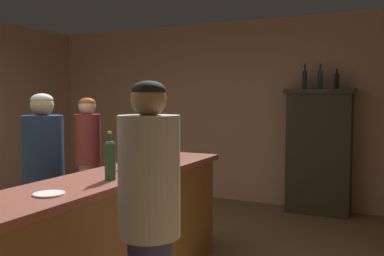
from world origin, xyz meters
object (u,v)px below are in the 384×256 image
(wine_glass_mid, at_px, (157,156))
(bartender, at_px, (150,219))
(wine_bottle_malbec, at_px, (129,152))
(display_bottle_left, at_px, (305,79))
(wine_bottle_rose, at_px, (154,143))
(display_cabinet, at_px, (319,149))
(cheese_plate, at_px, (49,194))
(patron_in_navy, at_px, (88,156))
(display_bottle_center, at_px, (337,80))
(bar_counter, at_px, (104,243))
(patron_by_cabinet, at_px, (44,177))
(flower_arrangement, at_px, (144,140))
(display_bottle_midleft, at_px, (320,78))
(wine_glass_front, at_px, (145,154))
(wine_bottle_pinot, at_px, (110,158))

(wine_glass_mid, bearing_deg, bartender, -61.39)
(wine_bottle_malbec, bearing_deg, display_bottle_left, 73.86)
(wine_bottle_rose, bearing_deg, display_cabinet, 65.43)
(wine_bottle_malbec, bearing_deg, cheese_plate, -82.05)
(patron_in_navy, relative_size, bartender, 0.95)
(wine_bottle_rose, bearing_deg, display_bottle_center, 61.47)
(bar_counter, xyz_separation_m, display_bottle_center, (1.20, 3.38, 1.30))
(wine_glass_mid, height_order, cheese_plate, wine_glass_mid)
(display_cabinet, bearing_deg, wine_glass_mid, -106.86)
(cheese_plate, relative_size, patron_by_cabinet, 0.12)
(bar_counter, relative_size, wine_bottle_malbec, 10.00)
(flower_arrangement, relative_size, patron_by_cabinet, 0.24)
(display_bottle_midleft, relative_size, display_bottle_center, 1.21)
(display_bottle_midleft, bearing_deg, bartender, -93.62)
(wine_glass_front, bearing_deg, display_bottle_midleft, 70.48)
(wine_glass_front, xyz_separation_m, flower_arrangement, (-0.14, 0.20, 0.09))
(display_bottle_midleft, bearing_deg, wine_glass_front, -109.52)
(bar_counter, relative_size, display_bottle_midleft, 8.87)
(bar_counter, height_order, wine_bottle_rose, wine_bottle_rose)
(display_cabinet, distance_m, patron_by_cabinet, 3.62)
(wine_bottle_rose, xyz_separation_m, bartender, (0.87, -1.49, -0.22))
(flower_arrangement, distance_m, display_bottle_left, 2.83)
(display_cabinet, relative_size, wine_glass_front, 12.45)
(display_cabinet, bearing_deg, wine_bottle_pinot, -104.12)
(bar_counter, height_order, cheese_plate, cheese_plate)
(wine_bottle_malbec, bearing_deg, wine_bottle_pinot, -69.50)
(display_cabinet, relative_size, wine_bottle_rose, 5.24)
(patron_in_navy, bearing_deg, wine_bottle_malbec, 9.73)
(wine_bottle_pinot, xyz_separation_m, display_bottle_center, (1.08, 3.45, 0.66))
(flower_arrangement, bearing_deg, wine_glass_front, -54.62)
(display_cabinet, xyz_separation_m, patron_by_cabinet, (-1.81, -3.14, 0.01))
(cheese_plate, bearing_deg, wine_bottle_malbec, 97.95)
(wine_glass_mid, relative_size, display_bottle_midleft, 0.38)
(wine_bottle_pinot, relative_size, flower_arrangement, 0.88)
(wine_bottle_rose, height_order, display_bottle_left, display_bottle_left)
(wine_bottle_malbec, xyz_separation_m, flower_arrangement, (-0.08, 0.35, 0.06))
(display_cabinet, bearing_deg, display_bottle_midleft, 180.00)
(wine_bottle_malbec, relative_size, wine_bottle_rose, 0.93)
(bar_counter, height_order, display_bottle_left, display_bottle_left)
(wine_bottle_pinot, relative_size, patron_by_cabinet, 0.21)
(bar_counter, relative_size, display_cabinet, 1.78)
(cheese_plate, height_order, patron_by_cabinet, patron_by_cabinet)
(flower_arrangement, distance_m, patron_in_navy, 1.43)
(wine_bottle_pinot, relative_size, bartender, 0.20)
(wine_glass_mid, relative_size, cheese_plate, 0.70)
(display_cabinet, distance_m, wine_bottle_malbec, 3.14)
(bar_counter, xyz_separation_m, wine_glass_front, (-0.00, 0.59, 0.59))
(display_cabinet, xyz_separation_m, wine_glass_mid, (-0.86, -2.82, 0.21))
(patron_by_cabinet, xyz_separation_m, bartender, (1.56, -0.80, 0.03))
(display_bottle_midleft, height_order, display_bottle_center, display_bottle_midleft)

